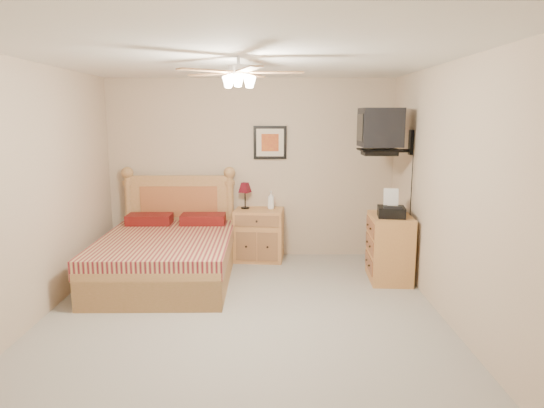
% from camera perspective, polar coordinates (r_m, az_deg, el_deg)
% --- Properties ---
extents(floor, '(4.50, 4.50, 0.00)m').
position_cam_1_polar(floor, '(4.98, -3.46, -13.21)').
color(floor, gray).
rests_on(floor, ground).
extents(ceiling, '(4.00, 4.50, 0.04)m').
position_cam_1_polar(ceiling, '(4.59, -3.81, 16.73)').
color(ceiling, white).
rests_on(ceiling, ground).
extents(wall_back, '(4.00, 0.04, 2.50)m').
position_cam_1_polar(wall_back, '(6.85, -2.49, 4.15)').
color(wall_back, '#BFA88C').
rests_on(wall_back, ground).
extents(wall_front, '(4.00, 0.04, 2.50)m').
position_cam_1_polar(wall_front, '(2.44, -6.82, -7.36)').
color(wall_front, '#BFA88C').
rests_on(wall_front, ground).
extents(wall_left, '(0.04, 4.50, 2.50)m').
position_cam_1_polar(wall_left, '(5.15, -26.45, 1.01)').
color(wall_left, '#BFA88C').
rests_on(wall_left, ground).
extents(wall_right, '(0.04, 4.50, 2.50)m').
position_cam_1_polar(wall_right, '(4.92, 20.30, 1.08)').
color(wall_right, '#BFA88C').
rests_on(wall_right, ground).
extents(bed, '(1.54, 2.02, 1.30)m').
position_cam_1_polar(bed, '(5.97, -12.46, -2.87)').
color(bed, '#A57D42').
rests_on(bed, ground).
extents(nightstand, '(0.70, 0.55, 0.71)m').
position_cam_1_polar(nightstand, '(6.76, -1.54, -3.62)').
color(nightstand, '#C28348').
rests_on(nightstand, ground).
extents(table_lamp, '(0.25, 0.25, 0.36)m').
position_cam_1_polar(table_lamp, '(6.74, -3.19, 1.01)').
color(table_lamp, '#500914').
rests_on(table_lamp, nightstand).
extents(lotion_bottle, '(0.12, 0.12, 0.25)m').
position_cam_1_polar(lotion_bottle, '(6.71, -0.12, 0.47)').
color(lotion_bottle, white).
rests_on(lotion_bottle, nightstand).
extents(framed_picture, '(0.46, 0.04, 0.46)m').
position_cam_1_polar(framed_picture, '(6.79, -0.23, 7.24)').
color(framed_picture, black).
rests_on(framed_picture, wall_back).
extents(dresser, '(0.51, 0.71, 0.81)m').
position_cam_1_polar(dresser, '(6.10, 13.66, -5.02)').
color(dresser, '#AF7441').
rests_on(dresser, ground).
extents(fax_machine, '(0.35, 0.37, 0.33)m').
position_cam_1_polar(fax_machine, '(5.87, 13.90, 0.06)').
color(fax_machine, black).
rests_on(fax_machine, dresser).
extents(magazine_lower, '(0.25, 0.30, 0.02)m').
position_cam_1_polar(magazine_lower, '(6.24, 12.95, -0.73)').
color(magazine_lower, '#B1A490').
rests_on(magazine_lower, dresser).
extents(magazine_upper, '(0.21, 0.27, 0.02)m').
position_cam_1_polar(magazine_upper, '(6.27, 12.97, -0.47)').
color(magazine_upper, gray).
rests_on(magazine_upper, magazine_lower).
extents(wall_tv, '(0.56, 0.46, 0.58)m').
position_cam_1_polar(wall_tv, '(6.08, 14.00, 8.37)').
color(wall_tv, black).
rests_on(wall_tv, wall_right).
extents(ceiling_fan, '(1.14, 1.14, 0.28)m').
position_cam_1_polar(ceiling_fan, '(4.38, -3.96, 15.20)').
color(ceiling_fan, white).
rests_on(ceiling_fan, ceiling).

